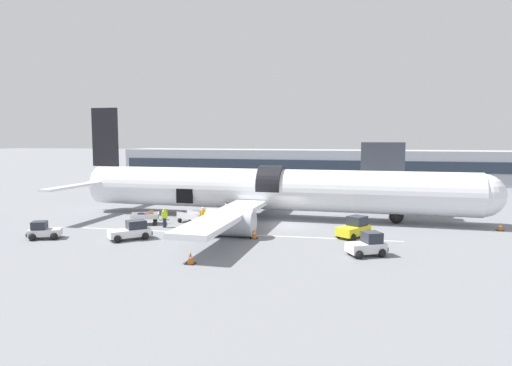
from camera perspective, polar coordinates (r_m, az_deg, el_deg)
name	(u,v)px	position (r m, az deg, el deg)	size (l,w,h in m)	color
ground_plane	(286,225)	(40.49, 3.72, -5.30)	(500.00, 500.00, 0.00)	slate
apron_marking_line	(232,234)	(36.80, -3.01, -6.40)	(26.44, 1.61, 0.01)	silver
terminal_strip	(331,166)	(82.08, 9.30, 2.16)	(75.69, 9.48, 5.55)	#9EA3AD
jet_bridge_stub	(382,160)	(48.90, 15.45, 2.76)	(4.01, 10.64, 7.27)	#4C4C51
airplane	(267,190)	(43.97, 1.34, -0.89)	(41.41, 34.90, 10.80)	white
baggage_tug_lead	(131,231)	(36.09, -15.33, -5.84)	(3.08, 3.08, 1.43)	white
baggage_tug_mid	(354,228)	(36.30, 12.18, -5.58)	(2.72, 3.25, 1.63)	yellow
baggage_tug_rear	(44,231)	(38.62, -25.01, -5.50)	(2.65, 2.26, 1.35)	silver
baggage_tug_spare	(367,246)	(31.01, 13.76, -7.63)	(2.81, 2.46, 1.55)	silver
baggage_cart_loading	(194,218)	(41.76, -7.82, -4.33)	(3.79, 2.47, 1.05)	silver
baggage_cart_queued	(146,218)	(41.97, -13.58, -4.29)	(3.38, 2.56, 1.14)	silver
ground_crew_loader_a	(226,212)	(42.02, -3.78, -3.65)	(0.59, 0.42, 1.71)	#1E2338
ground_crew_loader_b	(164,217)	(40.11, -11.37, -4.21)	(0.52, 0.57, 1.69)	#1E2338
ground_crew_driver	(203,217)	(39.04, -6.61, -4.27)	(0.64, 0.56, 1.86)	#1E2338
ground_crew_supervisor	(226,217)	(39.48, -3.78, -4.28)	(0.51, 0.56, 1.67)	black
safety_cone_nose	(500,227)	(43.19, 28.20, -4.84)	(0.56, 0.56, 0.69)	black
safety_cone_engine_left	(191,258)	(28.54, -8.19, -9.30)	(0.60, 0.60, 0.75)	black
safety_cone_wingtip	(254,234)	(35.15, -0.24, -6.38)	(0.56, 0.56, 0.75)	black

